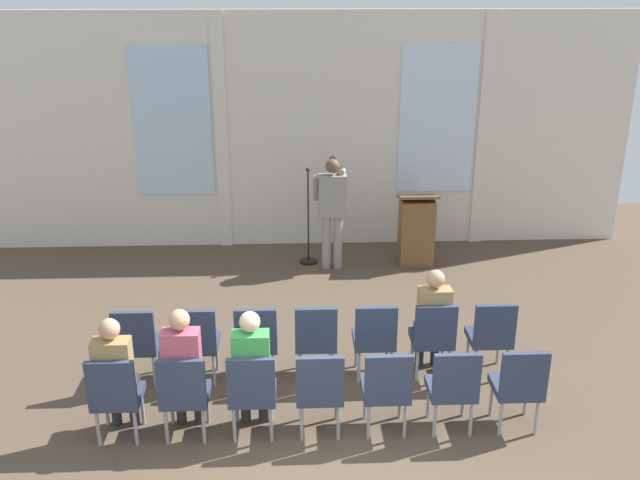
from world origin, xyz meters
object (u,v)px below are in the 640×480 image
Objects in this scene: chair_r1_c0 at (115,393)px; chair_r0_c5 at (433,335)px; chair_r0_c6 at (491,333)px; chair_r1_c4 at (387,386)px; mic_stand at (308,242)px; audience_r1_c1 at (183,366)px; chair_r1_c5 at (453,385)px; speaker at (332,205)px; chair_r0_c3 at (316,337)px; chair_r1_c3 at (320,388)px; chair_r0_c4 at (375,336)px; chair_r1_c1 at (184,391)px; chair_r1_c2 at (252,390)px; audience_r1_c2 at (252,366)px; chair_r0_c0 at (137,341)px; audience_r1_c0 at (115,371)px; chair_r0_c1 at (197,339)px; audience_r0_c5 at (433,316)px; chair_r1_c6 at (519,383)px; lectern at (416,230)px; chair_r0_c2 at (257,338)px.

chair_r0_c5 is at bearing 17.39° from chair_r1_c0.
chair_r0_c6 and chair_r1_c4 have the same top height.
audience_r1_c1 is at bearing -106.73° from mic_stand.
speaker is at bearing 102.48° from chair_r1_c5.
chair_r1_c3 is (0.00, -1.03, 0.00)m from chair_r0_c3.
chair_r0_c6 is (1.97, 0.00, 0.00)m from chair_r0_c3.
chair_r0_c4 is 0.66m from chair_r0_c5.
chair_r1_c1 and chair_r1_c3 have the same top height.
audience_r1_c2 is at bearing 90.00° from chair_r1_c2.
chair_r0_c0 is 0.70× the size of audience_r1_c2.
chair_r0_c5 is at bearing 16.08° from audience_r1_c0.
chair_r0_c0 is 0.66m from chair_r0_c1.
chair_r0_c1 is at bearing 141.93° from chair_r1_c3.
chair_r1_c6 is at bearing -59.42° from audience_r0_c5.
speaker is 4.52m from audience_r1_c1.
audience_r1_c1 is (-1.97, -0.95, 0.23)m from chair_r0_c4.
audience_r1_c2 reaches higher than audience_r0_c5.
audience_r1_c1 reaches higher than chair_r1_c4.
lectern reaches higher than chair_r1_c1.
mic_stand is 3.51m from chair_r0_c4.
chair_r0_c6 is 4.07m from chair_r1_c0.
chair_r0_c1 is at bearing 90.00° from audience_r1_c1.
lectern reaches higher than chair_r0_c0.
chair_r0_c2 is 1.22m from chair_r1_c1.
audience_r1_c2 is (0.66, 0.00, -0.02)m from audience_r1_c1.
chair_r0_c2 is at bearing -125.08° from lectern.
chair_r0_c1 and chair_r1_c4 have the same top height.
speaker is 1.84× the size of chair_r1_c3.
chair_r0_c5 is 1.00× the size of chair_r1_c6.
chair_r0_c3 is at bearing 25.65° from audience_r1_c0.
chair_r1_c0 is 0.68× the size of audience_r1_c1.
chair_r0_c3 is at bearing 57.45° from chair_r1_c2.
chair_r1_c3 is (0.66, 0.00, 0.00)m from chair_r1_c2.
chair_r1_c5 is at bearing -57.45° from chair_r0_c4.
audience_r1_c2 is 1.43× the size of chair_r1_c6.
chair_r1_c4 is (2.63, -1.03, 0.00)m from chair_r0_c0.
chair_r0_c0 and chair_r1_c1 have the same top height.
chair_r1_c2 is (-2.63, -1.03, 0.00)m from chair_r0_c6.
speaker is 1.34× the size of audience_r0_c5.
audience_r1_c2 reaches higher than chair_r1_c0.
audience_r0_c5 is at bearing 90.00° from chair_r0_c5.
chair_r1_c2 is at bearing -141.93° from chair_r0_c4.
chair_r1_c0 is 1.00× the size of chair_r1_c3.
chair_r0_c4 is 0.73× the size of audience_r0_c5.
chair_r1_c1 is 0.66m from chair_r1_c2.
chair_r0_c4 is at bearing 57.45° from chair_r1_c3.
chair_r1_c6 is at bearing -17.39° from chair_r0_c1.
chair_r0_c5 is at bearing 180.00° from chair_r0_c6.
chair_r0_c6 is (2.63, 0.00, 0.00)m from chair_r0_c2.
speaker is at bearing -29.83° from mic_stand.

